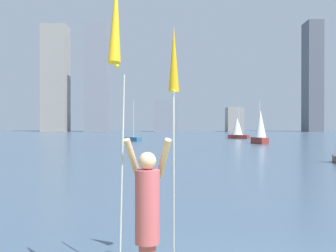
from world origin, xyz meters
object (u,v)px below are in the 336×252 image
kite_flag_left (116,25)px  sailboat_2 (238,128)px  kite_flag_right (174,65)px  sailboat_4 (134,139)px  sailboat_0 (260,128)px  person (147,207)px

kite_flag_left → sailboat_2: size_ratio=0.91×
kite_flag_right → sailboat_4: (-4.88, 41.25, -2.68)m
sailboat_0 → sailboat_4: (-13.61, 5.80, -1.35)m
kite_flag_right → sailboat_4: sailboat_4 is taller
kite_flag_right → person: bearing=-137.9°
person → kite_flag_left: kite_flag_left is taller
kite_flag_left → sailboat_2: 51.15m
person → kite_flag_left: (-0.37, -0.49, 2.43)m
sailboat_4 → sailboat_0: bearing=-23.1°
sailboat_2 → person: bearing=-100.2°
kite_flag_left → sailboat_0: 37.53m
kite_flag_left → sailboat_4: bearing=95.6°
sailboat_2 → kite_flag_right: bearing=-99.8°
kite_flag_right → sailboat_2: sailboat_2 is taller
sailboat_2 → sailboat_4: (-13.45, -8.19, -1.17)m
sailboat_2 → sailboat_4: bearing=-148.7°
kite_flag_right → sailboat_0: size_ratio=0.79×
sailboat_0 → sailboat_4: bearing=156.9°
sailboat_2 → sailboat_0: bearing=-89.3°
sailboat_0 → kite_flag_right: bearing=-103.8°
kite_flag_left → sailboat_0: size_ratio=0.91×
person → kite_flag_right: bearing=46.0°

